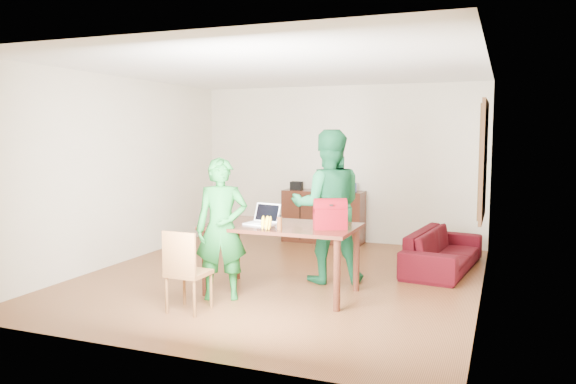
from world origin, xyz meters
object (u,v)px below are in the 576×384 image
at_px(chair, 188,287).
at_px(red_bag, 330,217).
at_px(bottle, 280,222).
at_px(sofa, 443,250).
at_px(table, 282,234).
at_px(laptop, 260,221).
at_px(person_far, 328,206).
at_px(person_near, 222,229).

relative_size(chair, red_bag, 2.41).
bearing_deg(bottle, sofa, 55.12).
bearing_deg(table, laptop, -162.17).
xyz_separation_m(person_far, bottle, (-0.23, -1.07, -0.06)).
bearing_deg(sofa, table, 146.03).
relative_size(person_near, person_far, 0.83).
height_order(table, laptop, laptop).
bearing_deg(chair, person_near, 80.43).
relative_size(person_far, red_bag, 5.31).
distance_m(person_far, red_bag, 0.83).
bearing_deg(chair, person_far, 61.96).
distance_m(bottle, red_bag, 0.57).
bearing_deg(person_near, chair, -126.12).
bearing_deg(red_bag, table, 150.81).
height_order(chair, laptop, laptop).
relative_size(chair, person_near, 0.54).
relative_size(person_far, sofa, 1.03).
relative_size(person_near, laptop, 4.30).
relative_size(table, chair, 1.99).
height_order(person_near, bottle, person_near).
xyz_separation_m(person_far, laptop, (-0.58, -0.81, -0.10)).
distance_m(chair, sofa, 3.69).
relative_size(person_far, laptop, 5.15).
distance_m(table, laptop, 0.30).
relative_size(table, person_far, 0.91).
xyz_separation_m(table, laptop, (-0.24, -0.08, 0.15)).
bearing_deg(person_far, bottle, 57.01).
bearing_deg(person_near, sofa, 22.29).
relative_size(chair, laptop, 2.34).
distance_m(chair, person_near, 0.78).
xyz_separation_m(person_near, sofa, (2.21, 2.32, -0.53)).
relative_size(chair, sofa, 0.47).
xyz_separation_m(laptop, red_bag, (0.85, 0.03, 0.09)).
relative_size(table, sofa, 0.94).
distance_m(table, person_far, 0.85).
relative_size(table, red_bag, 4.80).
distance_m(chair, laptop, 1.17).
height_order(person_far, red_bag, person_far).
bearing_deg(bottle, chair, -140.58).
bearing_deg(sofa, laptop, 143.26).
distance_m(person_near, bottle, 0.68).
height_order(red_bag, sofa, red_bag).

